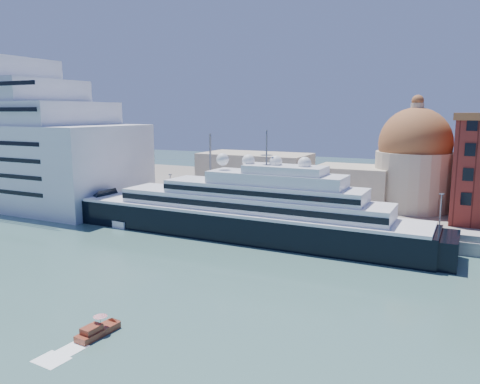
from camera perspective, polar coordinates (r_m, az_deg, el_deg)
The scene contains 9 objects.
ground at distance 74.39m, azimuth -2.93°, elevation -10.25°, with size 400.00×400.00×0.00m, color #386060.
quay at distance 103.75m, azimuth 6.34°, elevation -3.79°, with size 180.00×10.00×2.50m, color gray.
land at distance 142.24m, azimuth 12.07°, elevation -0.36°, with size 260.00×72.00×2.00m, color slate.
quay_fence at distance 99.22m, azimuth 5.46°, elevation -3.30°, with size 180.00×0.10×1.20m, color slate.
superyacht at distance 97.05m, azimuth -1.28°, elevation -2.75°, with size 86.02×11.93×25.71m.
service_barge at distance 111.50m, azimuth -15.42°, elevation -3.34°, with size 13.68×5.87×2.99m.
water_taxi at distance 58.37m, azimuth -17.04°, elevation -15.84°, with size 2.18×5.59×2.60m.
church at distance 122.68m, azimuth 13.08°, elevation 2.69°, with size 66.00×18.00×25.50m.
lamp_posts at distance 105.51m, azimuth -0.36°, elevation 1.25°, with size 120.80×2.40×18.00m.
Camera 1 is at (34.51, -60.81, 25.40)m, focal length 35.00 mm.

